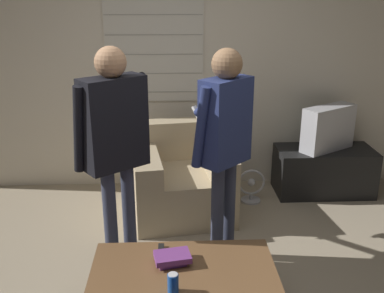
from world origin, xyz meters
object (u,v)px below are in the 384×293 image
Objects in this scene: armchair_beige at (181,179)px; book_stack at (172,258)px; tv at (328,128)px; spare_remote at (161,250)px; person_left_standing at (114,135)px; coffee_table at (184,273)px; floor_fan at (251,187)px; person_right_standing at (224,134)px; soda_can at (173,283)px.

book_stack is at bearing 79.00° from armchair_beige.
spare_remote is at bearing 13.82° from tv.
person_left_standing is (-0.48, -0.97, 0.77)m from armchair_beige.
person_left_standing reaches higher than armchair_beige.
person_left_standing is at bearing 128.05° from coffee_table.
floor_fan is (0.81, 1.67, -0.28)m from book_stack.
armchair_beige is 1.62m from tv.
person_left_standing is 0.80m from person_right_standing.
soda_can is at bearing -106.26° from coffee_table.
person_left_standing is (-2.02, -1.32, 0.39)m from tv.
soda_can is 2.14m from floor_fan.
person_left_standing is 0.95m from book_stack.
armchair_beige is 4.05× the size of book_stack.
floor_fan is (0.73, 0.16, -0.18)m from armchair_beige.
armchair_beige reaches higher than soda_can.
coffee_table is at bearing -88.79° from person_left_standing.
tv reaches higher than book_stack.
coffee_table is at bearing 73.74° from soda_can.
person_right_standing reaches higher than book_stack.
book_stack is 0.16m from spare_remote.
spare_remote reaches higher than floor_fan.
armchair_beige is at bearing -18.70° from tv.
person_left_standing is at bearing 55.68° from armchair_beige.
soda_can is (-0.39, -0.93, -0.61)m from person_right_standing.
book_stack reaches higher than floor_fan.
tv is 0.36× the size of person_right_standing.
soda_can is (-0.08, -1.80, 0.13)m from armchair_beige.
soda_can is at bearing -156.15° from person_right_standing.
soda_can reaches higher than floor_fan.
soda_can is (-1.61, -2.15, -0.26)m from tv.
person_left_standing reaches higher than soda_can.
coffee_table is 1.91× the size of tv.
person_left_standing is at bearing -137.01° from floor_fan.
armchair_beige is 1.33m from person_left_standing.
floor_fan is (0.74, 1.73, -0.21)m from coffee_table.
book_stack is (0.40, -0.54, -0.67)m from person_left_standing.
armchair_beige is 1.57m from coffee_table.
person_right_standing is at bearing 67.25° from soda_can.
person_left_standing is 0.86m from spare_remote.
coffee_table is 1.05m from person_right_standing.
person_right_standing is (0.32, 0.70, 0.71)m from coffee_table.
armchair_beige is at bearing -167.51° from floor_fan.
book_stack is 2.01× the size of soda_can.
soda_can is 0.97× the size of spare_remote.
book_stack is 1.95× the size of spare_remote.
book_stack is at bearing 17.39° from tv.
soda_can is at bearing -79.69° from spare_remote.
person_left_standing is 1.02× the size of person_right_standing.
person_left_standing is at bearing 126.49° from book_stack.
tv is 0.36× the size of person_left_standing.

